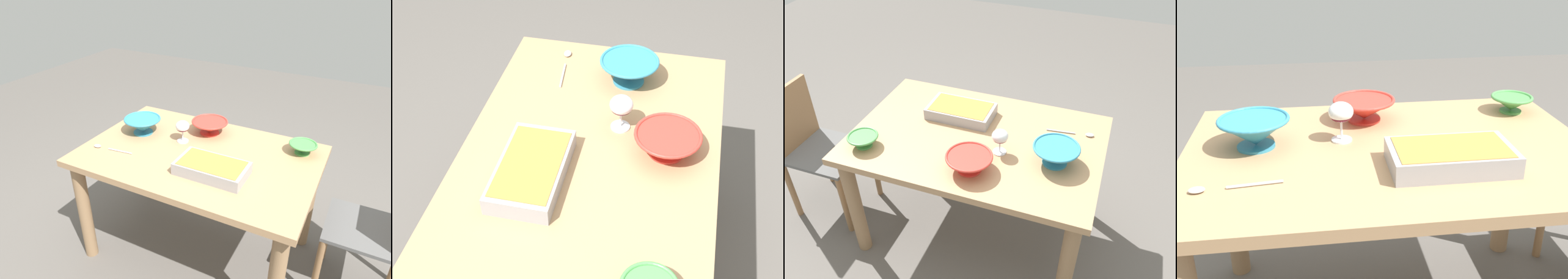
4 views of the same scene
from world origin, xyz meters
TOP-DOWN VIEW (x-y plane):
  - ground_plane at (0.00, 0.00)m, footprint 8.00×8.00m
  - dining_table at (0.00, 0.00)m, footprint 1.32×0.87m
  - chair at (-1.02, -0.12)m, footprint 0.43×0.38m
  - wine_glass at (0.15, -0.08)m, footprint 0.08×0.08m
  - casserole_dish at (-0.15, 0.16)m, footprint 0.36×0.21m
  - mixing_bowl at (0.05, -0.25)m, footprint 0.23×0.23m
  - small_bowl at (0.43, -0.07)m, footprint 0.23×0.23m
  - serving_bowl at (-0.52, -0.27)m, footprint 0.16×0.16m
  - serving_spoon at (0.51, 0.21)m, footprint 0.25×0.05m

SIDE VIEW (x-z plane):
  - ground_plane at x=0.00m, z-range 0.00..0.00m
  - chair at x=-1.02m, z-range 0.04..0.90m
  - dining_table at x=0.00m, z-range 0.24..0.97m
  - serving_spoon at x=0.51m, z-range 0.72..0.74m
  - casserole_dish at x=-0.15m, z-range 0.73..0.79m
  - serving_bowl at x=-0.52m, z-range 0.73..0.79m
  - mixing_bowl at x=0.05m, z-range 0.73..0.81m
  - small_bowl at x=0.43m, z-range 0.73..0.83m
  - wine_glass at x=0.15m, z-range 0.75..0.88m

